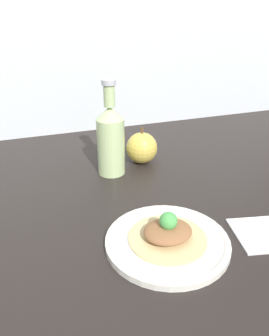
% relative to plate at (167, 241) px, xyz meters
% --- Properties ---
extents(ground_plane, '(1.80, 1.10, 0.04)m').
position_rel_plate_xyz_m(ground_plane, '(-0.01, 0.15, -0.03)').
color(ground_plane, black).
extents(wall_backsplash, '(1.80, 0.03, 0.80)m').
position_rel_plate_xyz_m(wall_backsplash, '(-0.01, 0.68, 0.39)').
color(wall_backsplash, silver).
rests_on(wall_backsplash, ground_plane).
extents(plate, '(0.23, 0.23, 0.01)m').
position_rel_plate_xyz_m(plate, '(0.00, 0.00, 0.00)').
color(plate, silver).
rests_on(plate, ground_plane).
extents(plated_food, '(0.15, 0.15, 0.06)m').
position_rel_plate_xyz_m(plated_food, '(0.00, 0.00, 0.02)').
color(plated_food, '#D6BC7F').
rests_on(plated_food, plate).
extents(cider_bottle, '(0.07, 0.07, 0.24)m').
position_rel_plate_xyz_m(cider_bottle, '(-0.02, 0.32, 0.09)').
color(cider_bottle, '#B7D18E').
rests_on(cider_bottle, ground_plane).
extents(apple, '(0.09, 0.09, 0.10)m').
position_rel_plate_xyz_m(apple, '(0.08, 0.35, 0.04)').
color(apple, gold).
rests_on(apple, ground_plane).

